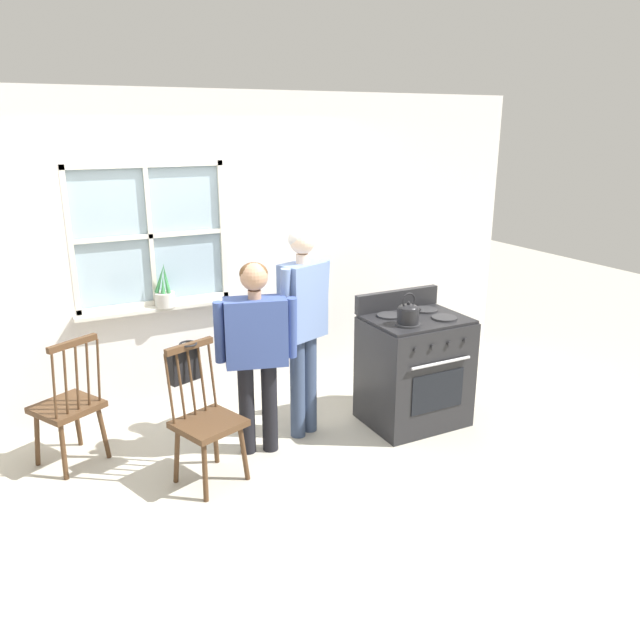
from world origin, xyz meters
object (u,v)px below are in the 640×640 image
(handbag, at_px, (183,363))
(kettle, at_px, (408,313))
(chair_by_window, at_px, (207,422))
(potted_plant, at_px, (165,294))
(chair_near_wall, at_px, (69,407))
(person_elderly_left, at_px, (256,341))
(stove, at_px, (414,369))
(person_teen_center, at_px, (303,316))

(handbag, bearing_deg, kettle, -8.11)
(chair_by_window, bearing_deg, potted_plant, 67.45)
(chair_near_wall, distance_m, person_elderly_left, 1.45)
(person_elderly_left, height_order, potted_plant, person_elderly_left)
(stove, bearing_deg, person_teen_center, 166.28)
(chair_by_window, xyz_separation_m, chair_near_wall, (-0.82, 0.70, 0.00))
(chair_near_wall, distance_m, handbag, 0.96)
(chair_by_window, xyz_separation_m, potted_plant, (0.05, 1.20, 0.62))
(person_teen_center, distance_m, stove, 1.08)
(chair_by_window, height_order, person_teen_center, person_teen_center)
(person_elderly_left, relative_size, kettle, 6.03)
(person_teen_center, xyz_separation_m, potted_plant, (-0.85, 0.87, 0.07))
(stove, bearing_deg, chair_by_window, -176.71)
(kettle, xyz_separation_m, handbag, (-1.73, 0.25, -0.20))
(handbag, bearing_deg, person_teen_center, 6.32)
(person_elderly_left, height_order, kettle, person_elderly_left)
(person_teen_center, height_order, stove, person_teen_center)
(chair_by_window, distance_m, handbag, 0.44)
(chair_near_wall, bearing_deg, person_elderly_left, 131.67)
(chair_near_wall, bearing_deg, kettle, 135.31)
(kettle, bearing_deg, potted_plant, 142.33)
(person_teen_center, xyz_separation_m, kettle, (0.74, -0.36, 0.02))
(chair_near_wall, xyz_separation_m, kettle, (2.47, -0.72, 0.57))
(chair_by_window, xyz_separation_m, person_teen_center, (0.91, 0.33, 0.55))
(potted_plant, bearing_deg, handbag, -97.73)
(kettle, relative_size, potted_plant, 0.67)
(person_teen_center, xyz_separation_m, handbag, (-0.99, -0.11, -0.17))
(person_teen_center, bearing_deg, stove, -33.55)
(chair_near_wall, relative_size, stove, 0.92)
(person_elderly_left, relative_size, potted_plant, 4.03)
(chair_near_wall, xyz_separation_m, stove, (2.65, -0.59, 0.02))
(stove, xyz_separation_m, potted_plant, (-1.77, 1.10, 0.60))
(person_teen_center, height_order, kettle, person_teen_center)
(chair_near_wall, distance_m, potted_plant, 1.19)
(chair_near_wall, xyz_separation_m, person_teen_center, (1.73, -0.37, 0.55))
(potted_plant, xyz_separation_m, handbag, (-0.13, -0.98, -0.25))
(chair_by_window, bearing_deg, chair_near_wall, 119.80)
(stove, relative_size, handbag, 3.53)
(handbag, bearing_deg, stove, -3.44)
(person_elderly_left, distance_m, person_teen_center, 0.46)
(person_elderly_left, bearing_deg, chair_by_window, -138.64)
(person_teen_center, bearing_deg, potted_plant, 114.51)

